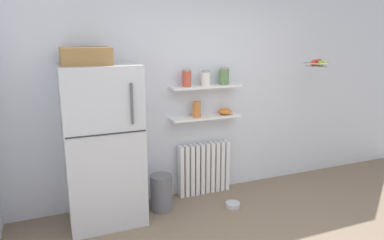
# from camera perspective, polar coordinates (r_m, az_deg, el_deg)

# --- Properties ---
(back_wall) EXTENTS (7.04, 0.10, 2.60)m
(back_wall) POSITION_cam_1_polar(r_m,az_deg,el_deg) (4.39, 0.07, 4.66)
(back_wall) COLOR silver
(back_wall) RESTS_ON ground_plane
(refrigerator) EXTENTS (0.77, 0.65, 1.85)m
(refrigerator) POSITION_cam_1_polar(r_m,az_deg,el_deg) (3.84, -14.07, -3.46)
(refrigerator) COLOR #B7BABF
(refrigerator) RESTS_ON ground_plane
(radiator) EXTENTS (0.67, 0.12, 0.65)m
(radiator) POSITION_cam_1_polar(r_m,az_deg,el_deg) (4.57, 1.91, -7.68)
(radiator) COLOR white
(radiator) RESTS_ON ground_plane
(wall_shelf_lower) EXTENTS (0.87, 0.22, 0.02)m
(wall_shelf_lower) POSITION_cam_1_polar(r_m,az_deg,el_deg) (4.34, 2.14, 0.45)
(wall_shelf_lower) COLOR white
(wall_shelf_upper) EXTENTS (0.87, 0.22, 0.02)m
(wall_shelf_upper) POSITION_cam_1_polar(r_m,az_deg,el_deg) (4.27, 2.19, 5.35)
(wall_shelf_upper) COLOR white
(storage_jar_0) EXTENTS (0.11, 0.11, 0.20)m
(storage_jar_0) POSITION_cam_1_polar(r_m,az_deg,el_deg) (4.17, -0.87, 6.68)
(storage_jar_0) COLOR #C64C38
(storage_jar_0) RESTS_ON wall_shelf_upper
(storage_jar_1) EXTENTS (0.11, 0.11, 0.18)m
(storage_jar_1) POSITION_cam_1_polar(r_m,az_deg,el_deg) (4.26, 2.20, 6.68)
(storage_jar_1) COLOR silver
(storage_jar_1) RESTS_ON wall_shelf_upper
(storage_jar_2) EXTENTS (0.12, 0.12, 0.20)m
(storage_jar_2) POSITION_cam_1_polar(r_m,az_deg,el_deg) (4.37, 5.13, 6.98)
(storage_jar_2) COLOR #5B7F4C
(storage_jar_2) RESTS_ON wall_shelf_upper
(vase) EXTENTS (0.10, 0.10, 0.19)m
(vase) POSITION_cam_1_polar(r_m,az_deg,el_deg) (4.27, 0.75, 1.72)
(vase) COLOR #CC7033
(vase) RESTS_ON wall_shelf_lower
(shelf_bowl) EXTENTS (0.17, 0.17, 0.08)m
(shelf_bowl) POSITION_cam_1_polar(r_m,az_deg,el_deg) (4.45, 5.32, 1.38)
(shelf_bowl) COLOR orange
(shelf_bowl) RESTS_ON wall_shelf_lower
(trash_bin) EXTENTS (0.25, 0.25, 0.42)m
(trash_bin) POSITION_cam_1_polar(r_m,az_deg,el_deg) (4.19, -4.89, -11.44)
(trash_bin) COLOR slate
(trash_bin) RESTS_ON ground_plane
(pet_food_bowl) EXTENTS (0.17, 0.17, 0.05)m
(pet_food_bowl) POSITION_cam_1_polar(r_m,az_deg,el_deg) (4.34, 6.51, -13.25)
(pet_food_bowl) COLOR #B7B7BC
(pet_food_bowl) RESTS_ON ground_plane
(hanging_fruit_basket) EXTENTS (0.33, 0.33, 0.10)m
(hanging_fruit_basket) POSITION_cam_1_polar(r_m,az_deg,el_deg) (4.77, 19.30, 8.50)
(hanging_fruit_basket) COLOR #B2B2B7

